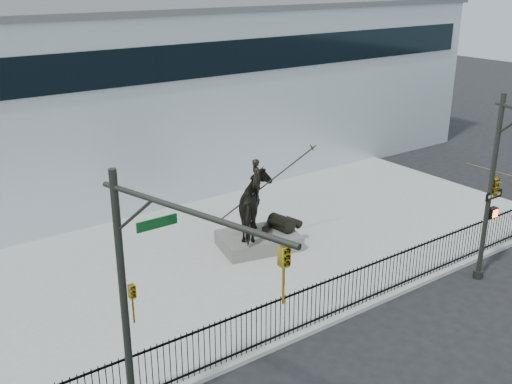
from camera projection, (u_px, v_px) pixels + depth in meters
ground at (346, 344)px, 18.51m from camera, size 120.00×120.00×0.00m
plaza at (223, 259)px, 23.80m from camera, size 30.00×12.00×0.15m
building at (90, 97)px, 32.13m from camera, size 44.00×14.00×9.00m
picket_fence at (320, 302)px, 19.15m from camera, size 22.10×0.10×1.50m
statue_plinth at (259, 240)px, 24.59m from camera, size 3.54×2.81×0.59m
equestrian_statue at (260, 206)px, 24.08m from camera, size 3.91×2.89×3.39m
traffic_signal_left at (150, 307)px, 12.92m from camera, size 1.52×4.84×7.00m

